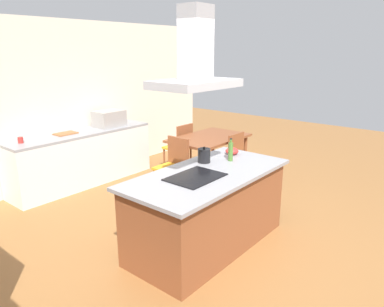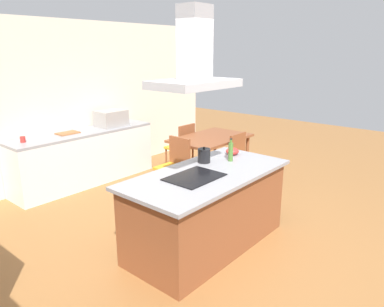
{
  "view_description": "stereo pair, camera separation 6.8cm",
  "coord_description": "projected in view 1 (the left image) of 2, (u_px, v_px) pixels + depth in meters",
  "views": [
    {
      "loc": [
        -3.07,
        -2.3,
        2.22
      ],
      "look_at": [
        0.2,
        0.4,
        1.0
      ],
      "focal_mm": 33.93,
      "sensor_mm": 36.0,
      "label": 1
    },
    {
      "loc": [
        -3.02,
        -2.36,
        2.22
      ],
      "look_at": [
        0.2,
        0.4,
        1.0
      ],
      "focal_mm": 33.93,
      "sensor_mm": 36.0,
      "label": 2
    }
  ],
  "objects": [
    {
      "name": "kitchen_island",
      "position": [
        208.0,
        209.0,
        4.17
      ],
      "size": [
        2.04,
        0.99,
        0.9
      ],
      "color": "brown",
      "rests_on": "ground"
    },
    {
      "name": "chair_facing_back_wall",
      "position": [
        181.0,
        144.0,
        6.8
      ],
      "size": [
        0.42,
        0.42,
        0.89
      ],
      "color": "gold",
      "rests_on": "ground"
    },
    {
      "name": "range_hood",
      "position": [
        196.0,
        62.0,
        3.55
      ],
      "size": [
        0.9,
        0.55,
        0.78
      ],
      "color": "#ADADB2"
    },
    {
      "name": "countertop_microwave",
      "position": [
        109.0,
        119.0,
        6.43
      ],
      "size": [
        0.5,
        0.38,
        0.28
      ],
      "primitive_type": "cube",
      "color": "#9E9993",
      "rests_on": "back_counter"
    },
    {
      "name": "chair_at_left_end",
      "position": [
        174.0,
        162.0,
        5.72
      ],
      "size": [
        0.42,
        0.42,
        0.89
      ],
      "color": "gold",
      "rests_on": "ground"
    },
    {
      "name": "ground",
      "position": [
        124.0,
        210.0,
        5.22
      ],
      "size": [
        16.0,
        16.0,
        0.0
      ],
      "primitive_type": "plane",
      "color": "#936033"
    },
    {
      "name": "wall_back",
      "position": [
        50.0,
        105.0,
        5.92
      ],
      "size": [
        7.2,
        0.1,
        2.7
      ],
      "primitive_type": "cube",
      "color": "beige",
      "rests_on": "ground"
    },
    {
      "name": "coffee_mug_red",
      "position": [
        20.0,
        140.0,
        5.3
      ],
      "size": [
        0.08,
        0.08,
        0.09
      ],
      "primitive_type": "cylinder",
      "color": "red",
      "rests_on": "back_counter"
    },
    {
      "name": "olive_oil_bottle",
      "position": [
        231.0,
        151.0,
        4.43
      ],
      "size": [
        0.06,
        0.06,
        0.28
      ],
      "color": "#47722D",
      "rests_on": "kitchen_island"
    },
    {
      "name": "cooktop",
      "position": [
        195.0,
        177.0,
        3.88
      ],
      "size": [
        0.6,
        0.44,
        0.01
      ],
      "primitive_type": "cube",
      "color": "black",
      "rests_on": "kitchen_island"
    },
    {
      "name": "cutting_board",
      "position": [
        66.0,
        133.0,
        5.87
      ],
      "size": [
        0.34,
        0.24,
        0.02
      ],
      "primitive_type": "cube",
      "color": "#995B33",
      "rests_on": "back_counter"
    },
    {
      "name": "dining_table",
      "position": [
        209.0,
        141.0,
        6.35
      ],
      "size": [
        1.4,
        0.9,
        0.75
      ],
      "color": "brown",
      "rests_on": "ground"
    },
    {
      "name": "back_counter",
      "position": [
        83.0,
        158.0,
        6.15
      ],
      "size": [
        2.49,
        0.62,
        0.9
      ],
      "color": "silver",
      "rests_on": "ground"
    },
    {
      "name": "tea_kettle",
      "position": [
        204.0,
        155.0,
        4.38
      ],
      "size": [
        0.2,
        0.15,
        0.2
      ],
      "color": "black",
      "rests_on": "kitchen_island"
    },
    {
      "name": "chair_facing_island",
      "position": [
        241.0,
        157.0,
        5.99
      ],
      "size": [
        0.42,
        0.42,
        0.89
      ],
      "color": "gold",
      "rests_on": "ground"
    },
    {
      "name": "mixing_bowl",
      "position": [
        232.0,
        151.0,
        4.72
      ],
      "size": [
        0.17,
        0.17,
        0.09
      ],
      "primitive_type": "ellipsoid",
      "color": "red",
      "rests_on": "kitchen_island"
    }
  ]
}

